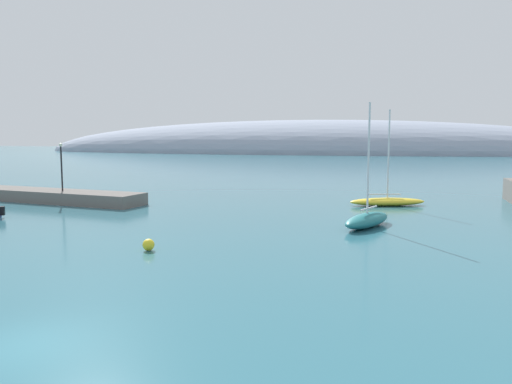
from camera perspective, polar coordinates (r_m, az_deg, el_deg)
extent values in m
plane|color=#2D6675|center=(18.31, -25.04, -15.59)|extent=(600.00, 600.00, 0.00)
cube|color=#66605B|center=(57.03, -23.59, -0.33)|extent=(25.04, 6.82, 1.20)
ellipsoid|color=#8E99AD|center=(217.36, 5.77, 4.49)|extent=(252.02, 64.15, 27.97)
ellipsoid|color=#1E6B70|center=(37.95, 12.55, -3.16)|extent=(3.91, 6.49, 1.03)
cylinder|color=silver|center=(37.49, 12.72, 3.76)|extent=(0.15, 0.15, 8.12)
cube|color=silver|center=(38.08, 12.75, -1.81)|extent=(1.08, 2.67, 0.10)
ellipsoid|color=yellow|center=(50.21, 14.74, -1.08)|extent=(7.57, 4.33, 0.78)
cylinder|color=silver|center=(49.85, 14.89, 4.20)|extent=(0.16, 0.16, 8.48)
cube|color=silver|center=(50.02, 14.41, -0.25)|extent=(3.14, 1.22, 0.10)
cube|color=black|center=(46.11, -27.02, -1.93)|extent=(0.56, 0.52, 0.73)
sphere|color=yellow|center=(30.14, -12.16, -5.91)|extent=(0.70, 0.70, 0.70)
cylinder|color=black|center=(54.05, -21.29, 2.46)|extent=(0.16, 0.16, 4.49)
sphere|color=#EAEACC|center=(53.96, -21.40, 5.03)|extent=(0.36, 0.36, 0.36)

